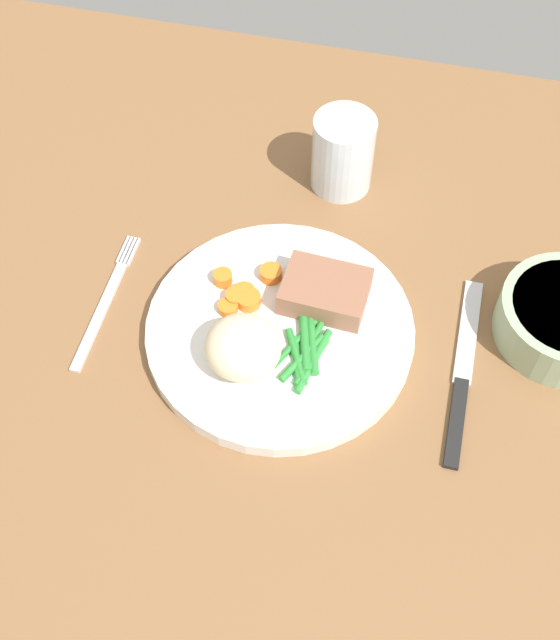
% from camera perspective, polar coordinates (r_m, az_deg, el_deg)
% --- Properties ---
extents(dining_table, '(1.20, 0.90, 0.02)m').
position_cam_1_polar(dining_table, '(0.77, -2.71, -1.50)').
color(dining_table, brown).
rests_on(dining_table, ground).
extents(dinner_plate, '(0.25, 0.25, 0.02)m').
position_cam_1_polar(dinner_plate, '(0.76, 0.00, -0.77)').
color(dinner_plate, white).
rests_on(dinner_plate, dining_table).
extents(meat_portion, '(0.08, 0.06, 0.03)m').
position_cam_1_polar(meat_portion, '(0.76, 3.24, 2.08)').
color(meat_portion, '#936047').
rests_on(meat_portion, dinner_plate).
extents(mashed_potatoes, '(0.07, 0.07, 0.05)m').
position_cam_1_polar(mashed_potatoes, '(0.71, -2.67, -1.97)').
color(mashed_potatoes, beige).
rests_on(mashed_potatoes, dinner_plate).
extents(carrot_slices, '(0.06, 0.07, 0.01)m').
position_cam_1_polar(carrot_slices, '(0.77, -2.66, 2.10)').
color(carrot_slices, orange).
rests_on(carrot_slices, dinner_plate).
extents(green_beans, '(0.05, 0.10, 0.01)m').
position_cam_1_polar(green_beans, '(0.73, 1.89, -2.00)').
color(green_beans, '#2D8C38').
rests_on(green_beans, dinner_plate).
extents(fork, '(0.01, 0.17, 0.00)m').
position_cam_1_polar(fork, '(0.80, -12.37, 1.32)').
color(fork, silver).
rests_on(fork, dining_table).
extents(knife, '(0.02, 0.20, 0.01)m').
position_cam_1_polar(knife, '(0.76, 12.95, -3.76)').
color(knife, black).
rests_on(knife, dining_table).
extents(water_glass, '(0.07, 0.07, 0.09)m').
position_cam_1_polar(water_glass, '(0.87, 4.50, 11.51)').
color(water_glass, silver).
rests_on(water_glass, dining_table).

